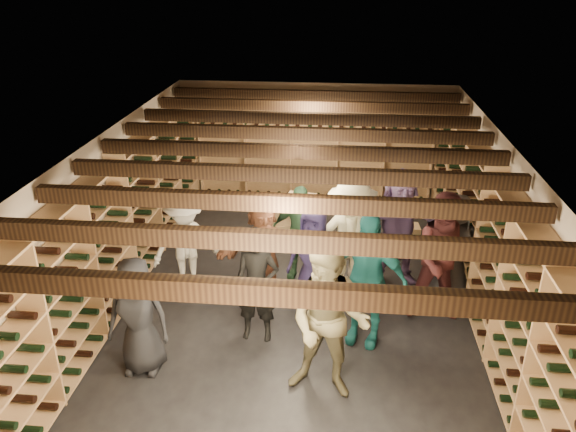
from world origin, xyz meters
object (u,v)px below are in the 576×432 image
Objects in this scene: crate_loose at (406,230)px; person_9 at (186,244)px; person_1 at (257,286)px; person_4 at (365,279)px; person_12 at (452,248)px; person_0 at (138,316)px; person_10 at (300,233)px; person_7 at (362,232)px; person_11 at (398,227)px; person_6 at (313,257)px; person_8 at (445,259)px; crate_stack_right at (282,223)px; person_2 at (329,323)px; crate_stack_left at (301,218)px; person_5 at (263,249)px; person_3 at (351,240)px.

person_9 reaches higher than crate_loose.
person_1 reaches higher than person_9.
person_4 reaches higher than person_12.
person_10 is at bearing 53.45° from person_0.
person_11 is (0.53, -0.14, 0.16)m from person_7.
person_8 is (1.77, -0.17, 0.17)m from person_6.
person_8 is at bearing 45.99° from person_4.
person_11 is (-0.54, 0.95, -0.01)m from person_8.
person_12 is at bearing 26.86° from person_1.
crate_stack_right is at bearing 138.25° from person_11.
person_4 is at bearing 5.68° from person_1.
person_2 reaches higher than person_11.
person_12 is at bearing 25.96° from person_0.
person_12 is (2.63, -1.67, 0.49)m from crate_stack_right.
person_5 is (-0.41, -1.90, 0.34)m from crate_stack_left.
crate_loose is at bearing 11.46° from crate_stack_right.
person_6 is 0.99× the size of person_10.
person_5 is at bearing -172.96° from person_7.
person_3 is 1.23× the size of person_6.
person_7 is (0.19, 0.67, -0.18)m from person_3.
crate_stack_left is 0.56× the size of person_5.
person_3 reaches higher than crate_stack_left.
person_1 is 1.03× the size of person_6.
person_4 is at bearing -63.94° from crate_stack_right.
person_8 is 0.56m from person_12.
person_4 is 1.81m from person_10.
person_0 is 0.99× the size of person_7.
person_6 reaches higher than crate_loose.
person_2 is 2.24m from person_5.
person_5 reaches higher than crate_stack_right.
person_2 is at bearing -62.55° from person_10.
person_3 is 1.24× the size of person_7.
crate_stack_left is 0.56× the size of person_7.
person_4 reaches higher than person_5.
crate_loose is at bearing 59.19° from person_10.
person_5 is at bearing -114.14° from person_10.
crate_loose is 4.18m from person_9.
crate_stack_left is 1.96m from crate_loose.
person_1 is at bearing -96.64° from crate_stack_left.
person_0 is 0.91× the size of person_12.
person_1 is (-0.34, -2.94, 0.36)m from crate_stack_left.
person_2 is (2.24, -0.19, 0.20)m from person_0.
person_3 reaches higher than person_11.
person_10 reaches higher than crate_stack_right.
person_9 is (-2.40, -0.05, -0.16)m from person_3.
person_2 is at bearing -67.15° from person_9.
person_9 is (-1.56, -1.87, 0.35)m from crate_stack_left.
person_0 is at bearing -147.41° from person_1.
crate_loose is 0.33× the size of person_7.
person_1 is (-0.00, -2.88, 0.44)m from crate_stack_right.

